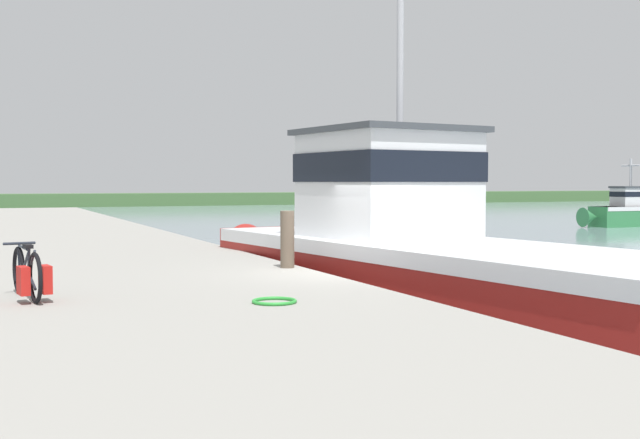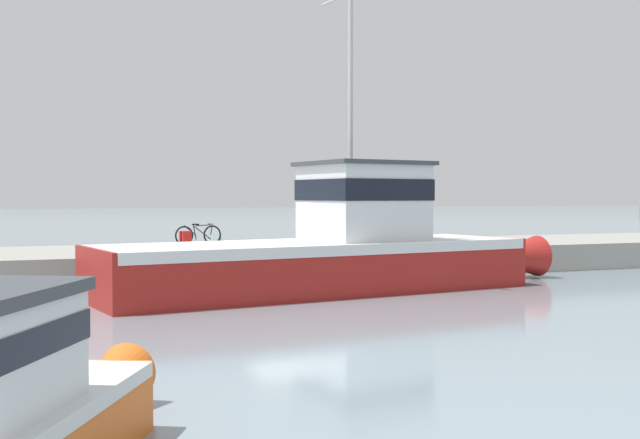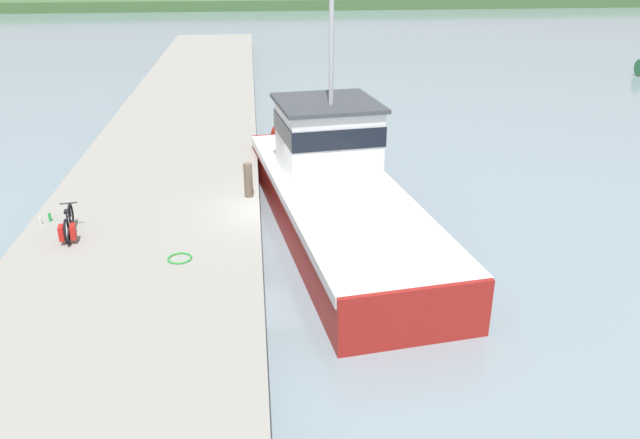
# 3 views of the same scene
# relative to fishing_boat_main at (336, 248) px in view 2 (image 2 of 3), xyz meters

# --- Properties ---
(ground_plane) EXTENTS (320.00, 320.00, 0.00)m
(ground_plane) POSITION_rel_fishing_boat_main_xyz_m (-1.67, -0.76, -1.23)
(ground_plane) COLOR gray
(dock_pier) EXTENTS (6.37, 80.00, 0.95)m
(dock_pier) POSITION_rel_fishing_boat_main_xyz_m (-5.48, -0.76, -0.75)
(dock_pier) COLOR gray
(dock_pier) RESTS_ON ground_plane
(fishing_boat_main) EXTENTS (5.13, 14.80, 9.98)m
(fishing_boat_main) POSITION_rel_fishing_boat_main_xyz_m (0.00, 0.00, 0.00)
(fishing_boat_main) COLOR maroon
(fishing_boat_main) RESTS_ON ground_plane
(bicycle_touring) EXTENTS (0.59, 1.74, 0.75)m
(bicycle_touring) POSITION_rel_fishing_boat_main_xyz_m (-7.29, -2.34, 0.07)
(bicycle_touring) COLOR black
(bicycle_touring) RESTS_ON dock_pier
(mooring_post) EXTENTS (0.26, 0.26, 1.07)m
(mooring_post) POSITION_rel_fishing_boat_main_xyz_m (-2.61, 0.14, 0.26)
(mooring_post) COLOR brown
(mooring_post) RESTS_ON dock_pier
(hose_coil) EXTENTS (0.60, 0.60, 0.05)m
(hose_coil) POSITION_rel_fishing_boat_main_xyz_m (-4.31, -3.89, -0.25)
(hose_coil) COLOR green
(hose_coil) RESTS_ON dock_pier
(water_bottle_on_curb) EXTENTS (0.07, 0.07, 0.21)m
(water_bottle_on_curb) POSITION_rel_fishing_boat_main_xyz_m (-8.32, -1.38, -0.17)
(water_bottle_on_curb) COLOR silver
(water_bottle_on_curb) RESTS_ON dock_pier
(water_bottle_by_bike) EXTENTS (0.08, 0.08, 0.24)m
(water_bottle_by_bike) POSITION_rel_fishing_boat_main_xyz_m (-8.12, -1.17, -0.16)
(water_bottle_by_bike) COLOR green
(water_bottle_by_bike) RESTS_ON dock_pier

